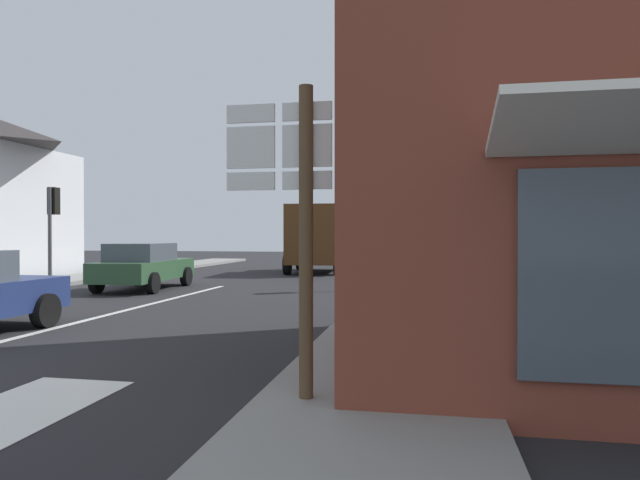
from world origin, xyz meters
TOP-DOWN VIEW (x-y plane):
  - ground_plane at (0.00, 10.00)m, footprint 80.00×80.00m
  - sidewalk_right at (6.29, 8.00)m, footprint 2.34×44.00m
  - lane_centre_stripe at (0.00, 6.00)m, footprint 0.16×12.00m
  - lane_turn_arrow at (2.82, -1.00)m, footprint 1.20×2.20m
  - sedan_far at (-2.08, 10.56)m, footprint 2.16×4.29m
  - delivery_truck at (1.79, 19.46)m, footprint 2.74×5.12m
  - route_sign_post at (5.62, -0.55)m, footprint 1.66×0.14m
  - traffic_light_near_right at (5.42, 12.03)m, footprint 0.30×0.49m
  - traffic_light_near_left at (-5.42, 10.69)m, footprint 0.30×0.49m

SIDE VIEW (x-z plane):
  - ground_plane at x=0.00m, z-range 0.00..0.00m
  - lane_centre_stripe at x=0.00m, z-range 0.00..0.01m
  - lane_turn_arrow at x=2.82m, z-range 0.00..0.01m
  - sidewalk_right at x=6.29m, z-range 0.00..0.14m
  - sedan_far at x=-2.08m, z-range 0.03..1.50m
  - delivery_truck at x=1.79m, z-range 0.13..3.18m
  - route_sign_post at x=5.62m, z-range 0.40..3.60m
  - traffic_light_near_left at x=-5.42m, z-range 0.80..4.11m
  - traffic_light_near_right at x=5.42m, z-range 0.87..4.50m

